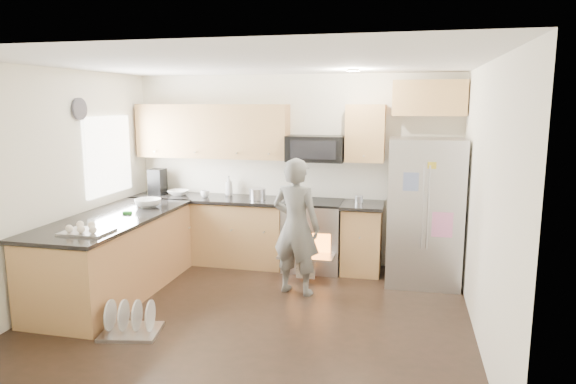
% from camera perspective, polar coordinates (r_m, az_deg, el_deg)
% --- Properties ---
extents(ground, '(4.50, 4.50, 0.00)m').
position_cam_1_polar(ground, '(5.61, -4.02, -13.48)').
color(ground, black).
rests_on(ground, ground).
extents(room_shell, '(4.54, 4.04, 2.62)m').
position_cam_1_polar(room_shell, '(5.20, -4.58, 3.81)').
color(room_shell, white).
rests_on(room_shell, ground).
extents(back_cabinet_run, '(4.45, 0.64, 2.50)m').
position_cam_1_polar(back_cabinet_run, '(7.10, -4.52, -0.33)').
color(back_cabinet_run, '#A97043').
rests_on(back_cabinet_run, ground).
extents(peninsula, '(0.96, 2.36, 1.03)m').
position_cam_1_polar(peninsula, '(6.37, -18.72, -6.67)').
color(peninsula, '#A97043').
rests_on(peninsula, ground).
extents(stove_range, '(0.76, 0.97, 1.79)m').
position_cam_1_polar(stove_range, '(6.89, 2.85, -3.08)').
color(stove_range, '#B7B7BC').
rests_on(stove_range, ground).
extents(refrigerator, '(0.89, 0.72, 1.80)m').
position_cam_1_polar(refrigerator, '(6.50, 14.89, -2.16)').
color(refrigerator, '#B7B7BC').
rests_on(refrigerator, ground).
extents(person, '(0.66, 0.51, 1.61)m').
position_cam_1_polar(person, '(5.96, 0.90, -3.87)').
color(person, slate).
rests_on(person, ground).
extents(dish_rack, '(0.62, 0.54, 0.34)m').
position_cam_1_polar(dish_rack, '(5.39, -17.07, -13.90)').
color(dish_rack, '#B7B7BC').
rests_on(dish_rack, ground).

